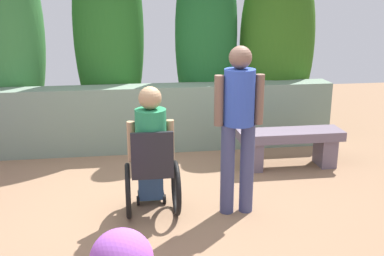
# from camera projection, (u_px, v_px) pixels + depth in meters

# --- Properties ---
(ground_plane) EXTENTS (12.44, 12.44, 0.00)m
(ground_plane) POSITION_uv_depth(u_px,v_px,m) (164.00, 206.00, 4.93)
(ground_plane) COLOR #88674C
(stone_retaining_wall) EXTENTS (5.15, 0.39, 0.93)m
(stone_retaining_wall) POSITION_uv_depth(u_px,v_px,m) (152.00, 118.00, 6.60)
(stone_retaining_wall) COLOR slate
(stone_retaining_wall) RESTS_ON ground
(hedge_backdrop) EXTENTS (5.15, 0.86, 3.31)m
(hedge_backdrop) POSITION_uv_depth(u_px,v_px,m) (143.00, 35.00, 6.77)
(hedge_backdrop) COLOR #337336
(hedge_backdrop) RESTS_ON ground
(stone_bench) EXTENTS (1.33, 0.39, 0.49)m
(stone_bench) POSITION_uv_depth(u_px,v_px,m) (290.00, 143.00, 5.97)
(stone_bench) COLOR slate
(stone_bench) RESTS_ON ground
(person_in_wheelchair) EXTENTS (0.53, 0.66, 1.33)m
(person_in_wheelchair) POSITION_uv_depth(u_px,v_px,m) (151.00, 156.00, 4.60)
(person_in_wheelchair) COLOR black
(person_in_wheelchair) RESTS_ON ground
(person_standing_companion) EXTENTS (0.49, 0.30, 1.70)m
(person_standing_companion) POSITION_uv_depth(u_px,v_px,m) (239.00, 119.00, 4.55)
(person_standing_companion) COLOR #3D4168
(person_standing_companion) RESTS_ON ground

